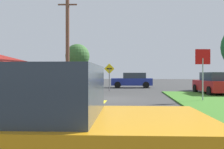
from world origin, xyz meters
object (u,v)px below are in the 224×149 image
(car_on_crossroad, at_px, (215,83))
(utility_pole_mid, at_px, (68,43))
(car_approaching_junction, at_px, (132,80))
(car_behind_on_main_road, at_px, (12,133))
(parked_car_near_building, at_px, (27,84))
(oak_tree_left, at_px, (77,56))
(stop_sign, at_px, (203,64))
(direction_sign, at_px, (109,74))

(car_on_crossroad, height_order, utility_pole_mid, utility_pole_mid)
(car_approaching_junction, bearing_deg, car_behind_on_main_road, 86.36)
(utility_pole_mid, bearing_deg, car_approaching_junction, 35.02)
(parked_car_near_building, bearing_deg, car_approaching_junction, 60.19)
(car_approaching_junction, xyz_separation_m, oak_tree_left, (-6.55, 2.25, 2.77))
(utility_pole_mid, bearing_deg, car_on_crossroad, -21.21)
(stop_sign, distance_m, car_behind_on_main_road, 12.75)
(direction_sign, bearing_deg, car_approaching_junction, 72.15)
(car_on_crossroad, relative_size, oak_tree_left, 0.93)
(stop_sign, distance_m, parked_car_near_building, 11.52)
(car_behind_on_main_road, bearing_deg, stop_sign, 63.72)
(stop_sign, height_order, utility_pole_mid, utility_pole_mid)
(direction_sign, bearing_deg, parked_car_near_building, -136.08)
(parked_car_near_building, distance_m, direction_sign, 7.28)
(parked_car_near_building, xyz_separation_m, oak_tree_left, (0.60, 13.29, 2.77))
(direction_sign, xyz_separation_m, oak_tree_left, (-4.62, 8.27, 2.08))
(parked_car_near_building, bearing_deg, stop_sign, -11.47)
(car_approaching_junction, xyz_separation_m, car_on_crossroad, (6.05, -8.96, 0.00))
(car_on_crossroad, height_order, car_behind_on_main_road, same)
(car_behind_on_main_road, relative_size, parked_car_near_building, 1.04)
(parked_car_near_building, relative_size, direction_sign, 1.84)
(car_on_crossroad, distance_m, parked_car_near_building, 13.37)
(stop_sign, distance_m, oak_tree_left, 19.34)
(direction_sign, distance_m, oak_tree_left, 9.69)
(utility_pole_mid, bearing_deg, car_behind_on_main_road, -77.14)
(stop_sign, height_order, parked_car_near_building, stop_sign)
(car_on_crossroad, bearing_deg, oak_tree_left, 44.05)
(car_approaching_junction, height_order, parked_car_near_building, same)
(car_behind_on_main_road, height_order, oak_tree_left, oak_tree_left)
(utility_pole_mid, bearing_deg, direction_sign, -23.10)
(direction_sign, bearing_deg, utility_pole_mid, 156.90)
(car_behind_on_main_road, bearing_deg, oak_tree_left, 98.52)
(car_approaching_junction, bearing_deg, utility_pole_mid, 34.10)
(car_on_crossroad, distance_m, utility_pole_mid, 13.50)
(car_approaching_junction, height_order, oak_tree_left, oak_tree_left)
(car_behind_on_main_road, distance_m, direction_sign, 19.54)
(oak_tree_left, bearing_deg, parked_car_near_building, -92.60)
(stop_sign, distance_m, car_on_crossroad, 5.54)
(car_behind_on_main_road, bearing_deg, car_on_crossroad, 63.98)
(parked_car_near_building, distance_m, utility_pole_mid, 7.78)
(parked_car_near_building, bearing_deg, oak_tree_left, 90.53)
(car_on_crossroad, bearing_deg, direction_sign, 65.47)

